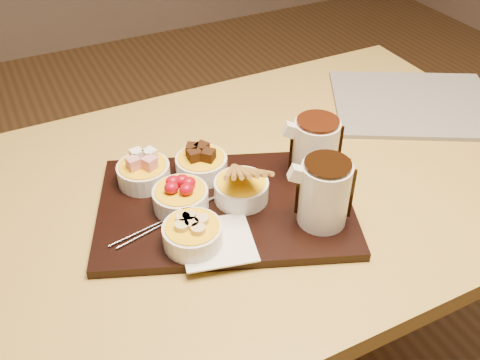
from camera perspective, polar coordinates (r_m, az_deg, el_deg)
name	(u,v)px	position (r m, az deg, el deg)	size (l,w,h in m)	color
dining_table	(262,214)	(1.13, 2.40, -3.63)	(1.20, 0.80, 0.75)	#B99A44
serving_board	(225,206)	(0.98, -1.57, -2.82)	(0.46, 0.30, 0.02)	black
napkin	(217,241)	(0.90, -2.45, -6.55)	(0.12, 0.12, 0.00)	white
bowl_marshmallows	(144,174)	(1.03, -10.22, 0.67)	(0.10, 0.10, 0.04)	white
bowl_cake	(202,166)	(1.03, -4.12, 1.50)	(0.10, 0.10, 0.04)	white
bowl_strawberries	(181,199)	(0.96, -6.34, -2.00)	(0.10, 0.10, 0.04)	white
bowl_biscotti	(241,190)	(0.97, 0.13, -1.10)	(0.10, 0.10, 0.04)	white
bowl_bananas	(193,235)	(0.89, -5.07, -5.88)	(0.10, 0.10, 0.04)	white
pitcher_dark_chocolate	(324,194)	(0.91, 8.97, -1.47)	(0.09, 0.09, 0.12)	silver
pitcher_milk_chocolate	(315,150)	(1.02, 8.02, 3.22)	(0.09, 0.09, 0.12)	silver
fondue_skewers	(176,215)	(0.95, -6.89, -3.71)	(0.26, 0.03, 0.01)	silver
newspaper	(415,103)	(1.36, 18.14, 7.76)	(0.38, 0.31, 0.01)	beige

